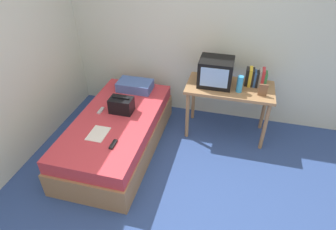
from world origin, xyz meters
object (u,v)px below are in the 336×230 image
(water_bottle, at_px, (240,84))
(remote_silver, at_px, (101,111))
(tv, at_px, (216,72))
(book_row, at_px, (256,78))
(pillow, at_px, (135,86))
(handbag, at_px, (121,105))
(desk, at_px, (229,93))
(remote_dark, at_px, (113,144))
(picture_frame, at_px, (263,90))
(magazine, at_px, (98,134))
(bed, at_px, (118,133))

(water_bottle, distance_m, remote_silver, 1.85)
(tv, relative_size, book_row, 1.60)
(water_bottle, distance_m, pillow, 1.52)
(water_bottle, relative_size, handbag, 0.73)
(desk, distance_m, handbag, 1.46)
(book_row, xyz_separation_m, remote_dark, (-1.50, -1.35, -0.36))
(picture_frame, xyz_separation_m, handbag, (-1.75, -0.44, -0.23))
(desk, bearing_deg, picture_frame, -18.53)
(desk, xyz_separation_m, tv, (-0.21, 0.01, 0.28))
(desk, xyz_separation_m, picture_frame, (0.41, -0.14, 0.18))
(water_bottle, xyz_separation_m, magazine, (-1.56, -0.98, -0.36))
(handbag, bearing_deg, magazine, -100.63)
(desk, xyz_separation_m, book_row, (0.31, 0.11, 0.21))
(desk, height_order, book_row, book_row)
(tv, distance_m, magazine, 1.71)
(picture_frame, bearing_deg, remote_dark, -145.45)
(book_row, bearing_deg, bed, -153.62)
(magazine, bearing_deg, pillow, 86.35)
(desk, bearing_deg, tv, 176.23)
(remote_silver, bearing_deg, book_row, 21.38)
(pillow, xyz_separation_m, remote_silver, (-0.25, -0.65, -0.06))
(bed, height_order, pillow, pillow)
(tv, relative_size, handbag, 1.47)
(desk, bearing_deg, pillow, 179.47)
(book_row, bearing_deg, handbag, -157.38)
(picture_frame, distance_m, remote_silver, 2.11)
(tv, height_order, magazine, tv)
(tv, height_order, remote_silver, tv)
(remote_dark, bearing_deg, desk, 46.13)
(pillow, height_order, magazine, pillow)
(remote_dark, bearing_deg, handbag, 103.51)
(desk, distance_m, picture_frame, 0.46)
(bed, bearing_deg, book_row, 26.38)
(handbag, bearing_deg, pillow, 92.58)
(pillow, bearing_deg, tv, 0.06)
(handbag, bearing_deg, book_row, 22.62)
(desk, distance_m, magazine, 1.81)
(handbag, distance_m, remote_dark, 0.68)
(bed, relative_size, remote_silver, 13.89)
(picture_frame, bearing_deg, bed, -161.79)
(handbag, height_order, remote_silver, handbag)
(desk, distance_m, remote_dark, 1.71)
(tv, distance_m, book_row, 0.54)
(tv, height_order, water_bottle, tv)
(water_bottle, bearing_deg, tv, 159.12)
(bed, relative_size, magazine, 6.90)
(bed, height_order, water_bottle, water_bottle)
(remote_dark, bearing_deg, book_row, 41.96)
(bed, relative_size, desk, 1.72)
(tv, xyz_separation_m, handbag, (-1.13, -0.59, -0.34))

